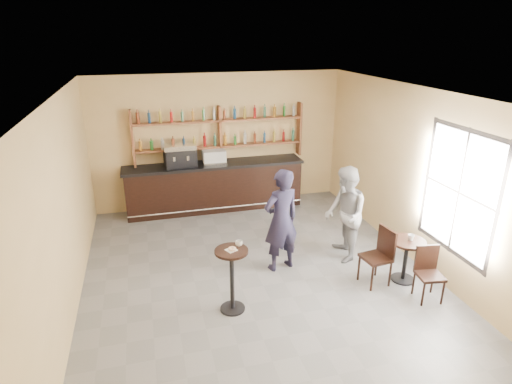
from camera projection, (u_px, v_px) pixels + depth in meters
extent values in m
plane|color=slate|center=(257.00, 273.00, 7.73)|extent=(7.00, 7.00, 0.00)
plane|color=white|center=(257.00, 93.00, 6.59)|extent=(7.00, 7.00, 0.00)
plane|color=#D6B379|center=(219.00, 141.00, 10.32)|extent=(7.00, 0.00, 7.00)
plane|color=#D6B379|center=(354.00, 317.00, 4.00)|extent=(7.00, 0.00, 7.00)
plane|color=#D6B379|center=(65.00, 208.00, 6.43)|extent=(0.00, 7.00, 7.00)
plane|color=#D6B379|center=(414.00, 175.00, 7.88)|extent=(0.00, 7.00, 7.00)
plane|color=white|center=(459.00, 193.00, 6.76)|extent=(0.00, 2.00, 2.00)
cube|color=white|center=(231.00, 250.00, 6.35)|extent=(0.20, 0.20, 0.00)
torus|color=#C77F49|center=(232.00, 249.00, 6.33)|extent=(0.16, 0.16, 0.04)
imported|color=white|center=(239.00, 243.00, 6.46)|extent=(0.13, 0.13, 0.09)
imported|color=black|center=(281.00, 220.00, 7.56)|extent=(0.79, 0.62, 1.91)
imported|color=white|center=(411.00, 237.00, 7.23)|extent=(0.14, 0.14, 0.10)
imported|color=gray|center=(345.00, 214.00, 7.93)|extent=(0.85, 1.00, 1.81)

